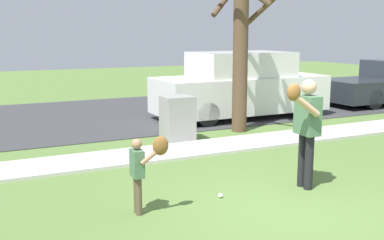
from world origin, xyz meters
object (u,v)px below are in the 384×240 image
at_px(person_adult, 306,122).
at_px(person_child, 143,164).
at_px(parked_van_white, 241,87).
at_px(utility_cabinet, 178,119).
at_px(baseball, 220,196).
at_px(street_tree_near, 241,36).

height_order(person_adult, person_child, person_adult).
distance_m(person_adult, parked_van_white, 6.42).
distance_m(person_child, utility_cabinet, 4.33).
height_order(person_adult, baseball, person_adult).
height_order(person_child, utility_cabinet, person_child).
xyz_separation_m(street_tree_near, parked_van_white, (1.07, 1.68, -1.46)).
bearing_deg(person_child, person_adult, 0.44).
bearing_deg(utility_cabinet, baseball, -104.71).
bearing_deg(baseball, person_adult, -7.50).
distance_m(baseball, utility_cabinet, 3.79).
relative_size(person_adult, parked_van_white, 0.35).
distance_m(street_tree_near, parked_van_white, 2.47).
bearing_deg(street_tree_near, baseball, -125.09).
distance_m(baseball, parked_van_white, 6.99).
bearing_deg(baseball, person_child, -175.92).
bearing_deg(utility_cabinet, parked_van_white, 35.29).
distance_m(person_child, baseball, 1.42).
bearing_deg(person_child, street_tree_near, 47.81).
distance_m(person_child, parked_van_white, 7.78).
bearing_deg(person_adult, parked_van_white, -110.50).
xyz_separation_m(person_adult, baseball, (-1.40, 0.18, -1.03)).
distance_m(person_adult, street_tree_near, 4.65).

